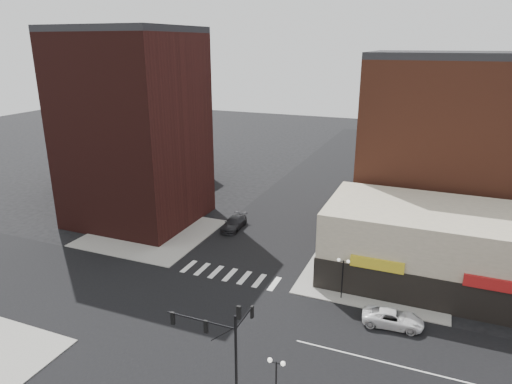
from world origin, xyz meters
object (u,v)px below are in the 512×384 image
(street_lamp_ne, at_px, (343,268))
(white_suv, at_px, (393,318))
(street_lamp_se_a, at_px, (276,372))
(dark_sedan_north, at_px, (234,223))
(traffic_signal, at_px, (225,336))

(street_lamp_ne, bearing_deg, white_suv, -27.46)
(street_lamp_se_a, bearing_deg, white_suv, 65.25)
(street_lamp_ne, distance_m, dark_sedan_north, 21.06)
(street_lamp_se_a, bearing_deg, street_lamp_ne, 86.42)
(street_lamp_se_a, relative_size, white_suv, 0.79)
(street_lamp_ne, bearing_deg, traffic_signal, -106.75)
(traffic_signal, distance_m, white_suv, 17.01)
(dark_sedan_north, bearing_deg, street_lamp_ne, -37.15)
(traffic_signal, bearing_deg, dark_sedan_north, 113.91)
(traffic_signal, relative_size, white_suv, 1.47)
(traffic_signal, xyz_separation_m, dark_sedan_north, (-12.35, 27.85, -4.18))
(street_lamp_se_a, distance_m, white_suv, 14.90)
(white_suv, bearing_deg, street_lamp_ne, 57.64)
(street_lamp_se_a, xyz_separation_m, street_lamp_ne, (1.00, 16.00, 0.00))
(white_suv, bearing_deg, street_lamp_se_a, 150.35)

